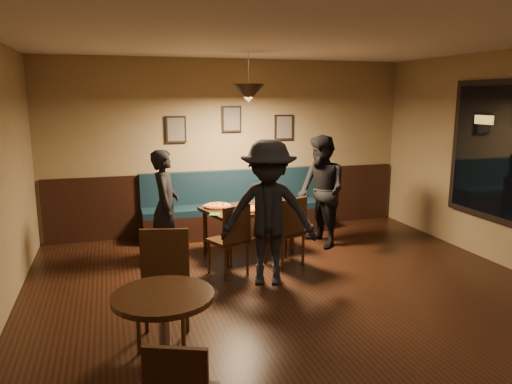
{
  "coord_description": "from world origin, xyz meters",
  "views": [
    {
      "loc": [
        -1.92,
        -4.16,
        2.21
      ],
      "look_at": [
        -0.07,
        1.9,
        0.95
      ],
      "focal_mm": 33.84,
      "sensor_mm": 36.0,
      "label": 1
    }
  ],
  "objects_px": {
    "soda_glass": "(295,204)",
    "tabasco_bottle": "(282,202)",
    "chair_near_right": "(284,231)",
    "cafe_table": "(165,344)",
    "diner_left": "(165,205)",
    "chair_near_left": "(228,239)",
    "diner_front": "(268,213)",
    "cafe_chair_far": "(163,290)",
    "dining_table": "(249,230)",
    "booth_bench": "(236,204)",
    "diner_right": "(321,192)"
  },
  "relations": [
    {
      "from": "diner_front",
      "to": "chair_near_right",
      "type": "bearing_deg",
      "value": 72.29
    },
    {
      "from": "diner_left",
      "to": "booth_bench",
      "type": "bearing_deg",
      "value": -44.19
    },
    {
      "from": "soda_glass",
      "to": "tabasco_bottle",
      "type": "xyz_separation_m",
      "value": [
        -0.11,
        0.24,
        -0.01
      ]
    },
    {
      "from": "dining_table",
      "to": "diner_right",
      "type": "xyz_separation_m",
      "value": [
        1.11,
        -0.02,
        0.5
      ]
    },
    {
      "from": "tabasco_bottle",
      "to": "cafe_chair_far",
      "type": "height_order",
      "value": "cafe_chair_far"
    },
    {
      "from": "diner_left",
      "to": "cafe_chair_far",
      "type": "distance_m",
      "value": 2.37
    },
    {
      "from": "tabasco_bottle",
      "to": "cafe_chair_far",
      "type": "xyz_separation_m",
      "value": [
        -1.94,
        -2.21,
        -0.22
      ]
    },
    {
      "from": "diner_right",
      "to": "diner_front",
      "type": "distance_m",
      "value": 1.7
    },
    {
      "from": "diner_left",
      "to": "dining_table",
      "type": "bearing_deg",
      "value": -82.93
    },
    {
      "from": "tabasco_bottle",
      "to": "cafe_chair_far",
      "type": "distance_m",
      "value": 2.95
    },
    {
      "from": "diner_right",
      "to": "soda_glass",
      "type": "relative_size",
      "value": 12.01
    },
    {
      "from": "chair_near_right",
      "to": "diner_front",
      "type": "xyz_separation_m",
      "value": [
        -0.41,
        -0.55,
        0.4
      ]
    },
    {
      "from": "dining_table",
      "to": "cafe_chair_far",
      "type": "relative_size",
      "value": 1.22
    },
    {
      "from": "diner_right",
      "to": "cafe_chair_far",
      "type": "bearing_deg",
      "value": -55.39
    },
    {
      "from": "diner_front",
      "to": "dining_table",
      "type": "bearing_deg",
      "value": 103.76
    },
    {
      "from": "dining_table",
      "to": "diner_right",
      "type": "height_order",
      "value": "diner_right"
    },
    {
      "from": "dining_table",
      "to": "cafe_table",
      "type": "bearing_deg",
      "value": -131.75
    },
    {
      "from": "diner_left",
      "to": "cafe_table",
      "type": "height_order",
      "value": "diner_left"
    },
    {
      "from": "chair_near_right",
      "to": "cafe_chair_far",
      "type": "relative_size",
      "value": 0.92
    },
    {
      "from": "diner_left",
      "to": "cafe_chair_far",
      "type": "relative_size",
      "value": 1.49
    },
    {
      "from": "diner_front",
      "to": "cafe_chair_far",
      "type": "distance_m",
      "value": 1.77
    },
    {
      "from": "chair_near_right",
      "to": "diner_left",
      "type": "height_order",
      "value": "diner_left"
    },
    {
      "from": "diner_left",
      "to": "diner_right",
      "type": "xyz_separation_m",
      "value": [
        2.27,
        -0.08,
        0.07
      ]
    },
    {
      "from": "booth_bench",
      "to": "chair_near_left",
      "type": "height_order",
      "value": "booth_bench"
    },
    {
      "from": "soda_glass",
      "to": "cafe_table",
      "type": "relative_size",
      "value": 0.17
    },
    {
      "from": "booth_bench",
      "to": "dining_table",
      "type": "bearing_deg",
      "value": -93.99
    },
    {
      "from": "dining_table",
      "to": "cafe_chair_far",
      "type": "bearing_deg",
      "value": -137.75
    },
    {
      "from": "booth_bench",
      "to": "cafe_chair_far",
      "type": "relative_size",
      "value": 2.95
    },
    {
      "from": "chair_near_left",
      "to": "soda_glass",
      "type": "distance_m",
      "value": 1.2
    },
    {
      "from": "booth_bench",
      "to": "chair_near_right",
      "type": "height_order",
      "value": "booth_bench"
    },
    {
      "from": "booth_bench",
      "to": "chair_near_left",
      "type": "distance_m",
      "value": 1.8
    },
    {
      "from": "dining_table",
      "to": "chair_near_right",
      "type": "xyz_separation_m",
      "value": [
        0.3,
        -0.65,
        0.14
      ]
    },
    {
      "from": "cafe_table",
      "to": "soda_glass",
      "type": "bearing_deg",
      "value": 52.31
    },
    {
      "from": "chair_near_right",
      "to": "tabasco_bottle",
      "type": "bearing_deg",
      "value": 53.2
    },
    {
      "from": "diner_left",
      "to": "diner_right",
      "type": "height_order",
      "value": "diner_right"
    },
    {
      "from": "diner_left",
      "to": "tabasco_bottle",
      "type": "xyz_separation_m",
      "value": [
        1.64,
        -0.12,
        -0.03
      ]
    },
    {
      "from": "diner_left",
      "to": "cafe_table",
      "type": "xyz_separation_m",
      "value": [
        -0.37,
        -3.11,
        -0.36
      ]
    },
    {
      "from": "diner_front",
      "to": "tabasco_bottle",
      "type": "distance_m",
      "value": 1.28
    },
    {
      "from": "chair_near_left",
      "to": "diner_front",
      "type": "relative_size",
      "value": 0.53
    },
    {
      "from": "chair_near_left",
      "to": "tabasco_bottle",
      "type": "relative_size",
      "value": 7.2
    },
    {
      "from": "cafe_chair_far",
      "to": "diner_front",
      "type": "bearing_deg",
      "value": -127.62
    },
    {
      "from": "booth_bench",
      "to": "diner_right",
      "type": "height_order",
      "value": "diner_right"
    },
    {
      "from": "tabasco_bottle",
      "to": "chair_near_left",
      "type": "bearing_deg",
      "value": -144.46
    },
    {
      "from": "cafe_chair_far",
      "to": "chair_near_right",
      "type": "bearing_deg",
      "value": -123.4
    },
    {
      "from": "chair_near_right",
      "to": "dining_table",
      "type": "bearing_deg",
      "value": 95.29
    },
    {
      "from": "diner_left",
      "to": "tabasco_bottle",
      "type": "height_order",
      "value": "diner_left"
    },
    {
      "from": "chair_near_right",
      "to": "cafe_table",
      "type": "height_order",
      "value": "chair_near_right"
    },
    {
      "from": "booth_bench",
      "to": "chair_near_right",
      "type": "distance_m",
      "value": 1.61
    },
    {
      "from": "booth_bench",
      "to": "diner_front",
      "type": "relative_size",
      "value": 1.73
    },
    {
      "from": "chair_near_right",
      "to": "cafe_table",
      "type": "relative_size",
      "value": 1.18
    }
  ]
}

